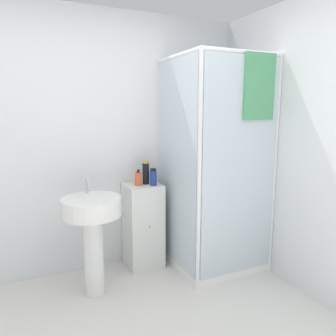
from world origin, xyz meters
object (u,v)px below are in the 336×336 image
object	(u,v)px
shampoo_bottle_tall_black	(146,173)
shampoo_bottle_blue	(153,177)
sink	(92,224)
soap_dispenser	(138,179)

from	to	relation	value
shampoo_bottle_tall_black	shampoo_bottle_blue	bearing A→B (deg)	-63.24
shampoo_bottle_tall_black	sink	bearing A→B (deg)	-152.51
sink	shampoo_bottle_tall_black	size ratio (longest dim) A/B	4.27
soap_dispenser	sink	bearing A→B (deg)	-150.95
sink	soap_dispenser	distance (m)	0.65
sink	shampoo_bottle_blue	xyz separation A→B (m)	(0.65, 0.23, 0.30)
soap_dispenser	shampoo_bottle_blue	bearing A→B (deg)	-22.61
shampoo_bottle_tall_black	shampoo_bottle_blue	world-z (taller)	shampoo_bottle_tall_black
soap_dispenser	shampoo_bottle_tall_black	world-z (taller)	shampoo_bottle_tall_black
sink	soap_dispenser	world-z (taller)	soap_dispenser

